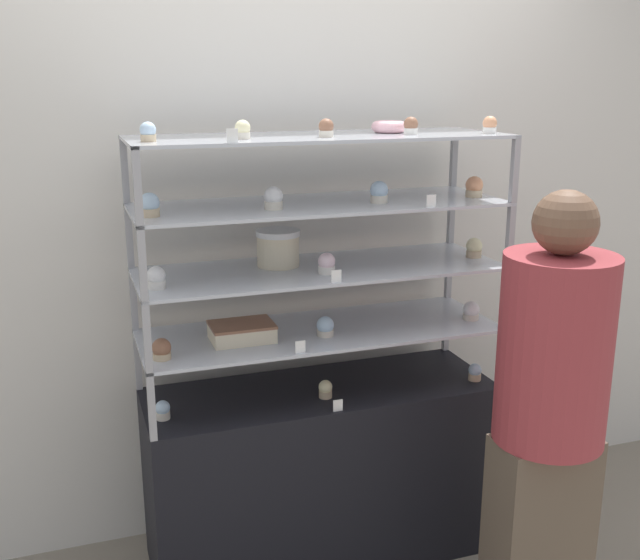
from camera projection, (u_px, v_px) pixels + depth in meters
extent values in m
plane|color=gray|center=(320.00, 550.00, 3.11)|extent=(20.00, 20.00, 0.00)
cube|color=silver|center=(290.00, 226.00, 3.11)|extent=(8.00, 0.05, 2.60)
cube|color=black|center=(320.00, 472.00, 3.01)|extent=(1.36, 0.47, 0.73)
cube|color=#99999E|center=(138.00, 359.00, 2.88)|extent=(0.02, 0.02, 0.24)
cube|color=#99999E|center=(446.00, 324.00, 3.30)|extent=(0.02, 0.02, 0.24)
cube|color=#99999E|center=(152.00, 406.00, 2.47)|extent=(0.02, 0.02, 0.24)
cube|color=#99999E|center=(502.00, 359.00, 2.89)|extent=(0.02, 0.02, 0.24)
cube|color=#B7BCC6|center=(320.00, 331.00, 2.85)|extent=(1.36, 0.47, 0.01)
cube|color=#99999E|center=(133.00, 299.00, 2.81)|extent=(0.02, 0.02, 0.24)
cube|color=#99999E|center=(449.00, 270.00, 3.23)|extent=(0.02, 0.02, 0.24)
cube|color=#99999E|center=(147.00, 337.00, 2.40)|extent=(0.02, 0.02, 0.24)
cube|color=#99999E|center=(506.00, 298.00, 2.82)|extent=(0.02, 0.02, 0.24)
cube|color=#B7BCC6|center=(320.00, 269.00, 2.79)|extent=(1.36, 0.47, 0.01)
cube|color=#99999E|center=(129.00, 236.00, 2.75)|extent=(0.02, 0.02, 0.24)
cube|color=#99999E|center=(451.00, 215.00, 3.17)|extent=(0.02, 0.02, 0.24)
cube|color=#99999E|center=(142.00, 264.00, 2.34)|extent=(0.02, 0.02, 0.24)
cube|color=#99999E|center=(510.00, 235.00, 2.76)|extent=(0.02, 0.02, 0.24)
cube|color=#B7BCC6|center=(320.00, 204.00, 2.73)|extent=(1.36, 0.47, 0.01)
cube|color=#99999E|center=(125.00, 169.00, 2.69)|extent=(0.02, 0.02, 0.24)
cube|color=#99999E|center=(454.00, 157.00, 3.11)|extent=(0.02, 0.02, 0.24)
cube|color=#99999E|center=(137.00, 186.00, 2.28)|extent=(0.02, 0.02, 0.24)
cube|color=#99999E|center=(515.00, 169.00, 2.70)|extent=(0.02, 0.02, 0.24)
cube|color=#B7BCC6|center=(320.00, 137.00, 2.66)|extent=(1.36, 0.47, 0.01)
cylinder|color=beige|center=(278.00, 251.00, 2.80)|extent=(0.16, 0.16, 0.12)
cylinder|color=white|center=(278.00, 233.00, 2.78)|extent=(0.16, 0.16, 0.02)
cube|color=beige|center=(242.00, 333.00, 2.73)|extent=(0.23, 0.16, 0.05)
cube|color=#8C5B42|center=(242.00, 325.00, 2.72)|extent=(0.23, 0.16, 0.01)
cylinder|color=beige|center=(163.00, 415.00, 2.65)|extent=(0.05, 0.05, 0.03)
sphere|color=silver|center=(163.00, 408.00, 2.64)|extent=(0.05, 0.05, 0.05)
cylinder|color=#CCB28C|center=(325.00, 394.00, 2.83)|extent=(0.05, 0.05, 0.03)
sphere|color=#F4EAB2|center=(325.00, 387.00, 2.82)|extent=(0.05, 0.05, 0.05)
cylinder|color=#CCB28C|center=(475.00, 377.00, 2.99)|extent=(0.05, 0.05, 0.03)
sphere|color=silver|center=(475.00, 370.00, 2.98)|extent=(0.05, 0.05, 0.05)
cube|color=white|center=(338.00, 405.00, 2.71)|extent=(0.04, 0.00, 0.04)
cylinder|color=#CCB28C|center=(162.00, 356.00, 2.55)|extent=(0.06, 0.06, 0.02)
sphere|color=#8C5B42|center=(161.00, 348.00, 2.54)|extent=(0.07, 0.07, 0.07)
cylinder|color=beige|center=(325.00, 333.00, 2.78)|extent=(0.06, 0.06, 0.02)
sphere|color=silver|center=(325.00, 325.00, 2.77)|extent=(0.07, 0.07, 0.07)
cylinder|color=beige|center=(471.00, 316.00, 2.96)|extent=(0.06, 0.06, 0.02)
sphere|color=white|center=(471.00, 309.00, 2.96)|extent=(0.07, 0.07, 0.07)
cube|color=white|center=(300.00, 347.00, 2.60)|extent=(0.04, 0.00, 0.04)
cylinder|color=white|center=(157.00, 284.00, 2.51)|extent=(0.06, 0.06, 0.03)
sphere|color=white|center=(156.00, 275.00, 2.50)|extent=(0.06, 0.06, 0.06)
cylinder|color=white|center=(327.00, 270.00, 2.70)|extent=(0.06, 0.06, 0.03)
sphere|color=silver|center=(327.00, 261.00, 2.69)|extent=(0.06, 0.06, 0.06)
cylinder|color=#CCB28C|center=(474.00, 254.00, 2.94)|extent=(0.06, 0.06, 0.03)
sphere|color=#F4EAB2|center=(474.00, 246.00, 2.94)|extent=(0.06, 0.06, 0.06)
cube|color=white|center=(336.00, 276.00, 2.58)|extent=(0.04, 0.00, 0.04)
cylinder|color=#CCB28C|center=(150.00, 212.00, 2.45)|extent=(0.06, 0.06, 0.03)
sphere|color=silver|center=(149.00, 203.00, 2.44)|extent=(0.07, 0.07, 0.07)
cylinder|color=beige|center=(274.00, 205.00, 2.59)|extent=(0.06, 0.06, 0.03)
sphere|color=white|center=(273.00, 196.00, 2.58)|extent=(0.07, 0.07, 0.07)
cylinder|color=beige|center=(379.00, 199.00, 2.72)|extent=(0.06, 0.06, 0.03)
sphere|color=silver|center=(379.00, 190.00, 2.72)|extent=(0.07, 0.07, 0.07)
cylinder|color=#CCB28C|center=(474.00, 193.00, 2.85)|extent=(0.06, 0.06, 0.03)
sphere|color=#E5996B|center=(474.00, 185.00, 2.85)|extent=(0.07, 0.07, 0.07)
cube|color=white|center=(431.00, 201.00, 2.63)|extent=(0.04, 0.00, 0.04)
cylinder|color=#CCB28C|center=(148.00, 138.00, 2.38)|extent=(0.05, 0.05, 0.02)
sphere|color=silver|center=(148.00, 130.00, 2.38)|extent=(0.05, 0.05, 0.05)
cylinder|color=beige|center=(243.00, 136.00, 2.48)|extent=(0.05, 0.05, 0.02)
sphere|color=#F4EAB2|center=(243.00, 128.00, 2.48)|extent=(0.05, 0.05, 0.05)
cylinder|color=beige|center=(326.00, 134.00, 2.56)|extent=(0.05, 0.05, 0.02)
sphere|color=#8C5B42|center=(326.00, 126.00, 2.56)|extent=(0.05, 0.05, 0.05)
cylinder|color=white|center=(411.00, 131.00, 2.68)|extent=(0.05, 0.05, 0.02)
sphere|color=#8C5B42|center=(411.00, 124.00, 2.67)|extent=(0.05, 0.05, 0.05)
cylinder|color=white|center=(489.00, 130.00, 2.73)|extent=(0.05, 0.05, 0.02)
sphere|color=#E5996B|center=(490.00, 123.00, 2.72)|extent=(0.05, 0.05, 0.05)
cube|color=white|center=(232.00, 136.00, 2.34)|extent=(0.04, 0.00, 0.04)
torus|color=#EFB2BC|center=(389.00, 127.00, 2.77)|extent=(0.13, 0.13, 0.04)
cube|color=brown|center=(538.00, 533.00, 2.60)|extent=(0.35, 0.19, 0.73)
cylinder|color=#993338|center=(554.00, 350.00, 2.42)|extent=(0.37, 0.37, 0.63)
sphere|color=brown|center=(565.00, 223.00, 2.31)|extent=(0.21, 0.21, 0.21)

